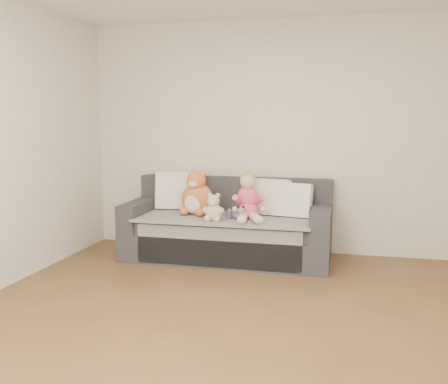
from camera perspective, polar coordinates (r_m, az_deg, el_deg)
name	(u,v)px	position (r m, az deg, el deg)	size (l,w,h in m)	color
room_shell	(247,147)	(3.62, 2.70, 5.19)	(5.00, 5.00, 5.00)	brown
sofa	(228,230)	(5.45, 0.48, -4.31)	(2.20, 0.94, 0.85)	#2D2C32
cushion_left	(176,191)	(5.78, -5.46, 0.16)	(0.49, 0.28, 0.44)	white
cushion_right_back	(270,197)	(5.42, 5.33, -0.58)	(0.46, 0.28, 0.40)	white
cushion_right_front	(293,200)	(5.34, 7.90, -0.91)	(0.42, 0.25, 0.37)	white
toddler	(248,199)	(5.18, 2.76, -0.85)	(0.34, 0.50, 0.49)	#E45083
plush_cat	(197,196)	(5.44, -3.09, -0.51)	(0.42, 0.36, 0.54)	#C4542B
teddy_bear	(213,209)	(5.08, -1.21, -2.01)	(0.23, 0.17, 0.29)	#C8B98A
plush_cow	(240,214)	(5.15, 1.83, -2.48)	(0.13, 0.19, 0.16)	white
sippy_cup	(229,213)	(5.22, 0.63, -2.42)	(0.10, 0.06, 0.11)	#733796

